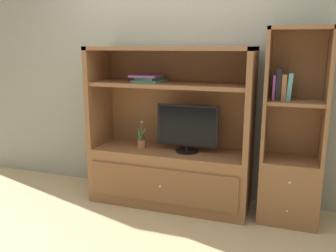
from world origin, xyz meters
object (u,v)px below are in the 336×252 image
Objects in this scene: potted_plant at (141,143)px; bookshelf_tall at (291,161)px; media_console at (170,156)px; tv_monitor at (187,128)px; magazine_stack at (149,78)px; upright_book_row at (282,86)px.

potted_plant is 1.42m from bookshelf_tall.
potted_plant is at bearing -174.51° from media_console.
magazine_stack is at bearing 178.40° from tv_monitor.
media_console is 0.35m from tv_monitor.
bookshelf_tall is at bearing 1.21° from potted_plant.
tv_monitor is (0.18, -0.02, 0.30)m from media_console.
magazine_stack reaches higher than potted_plant.
upright_book_row is (-0.12, -0.01, 0.67)m from bookshelf_tall.
tv_monitor is 0.51m from potted_plant.
bookshelf_tall is (0.95, 0.02, -0.24)m from tv_monitor.
magazine_stack is at bearing 15.96° from potted_plant.
potted_plant is at bearing -179.15° from upright_book_row.
media_console is at bearing 174.82° from tv_monitor.
bookshelf_tall reaches higher than magazine_stack.
media_console is 0.92× the size of bookshelf_tall.
media_console is 1.25m from upright_book_row.
bookshelf_tall is (1.34, 0.01, -0.70)m from magazine_stack.
tv_monitor is 0.60m from magazine_stack.
magazine_stack is (-0.21, -0.01, 0.76)m from media_console.
magazine_stack is at bearing -178.56° from media_console.
media_console is at bearing -179.89° from bookshelf_tall.
tv_monitor is 0.35× the size of bookshelf_tall.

